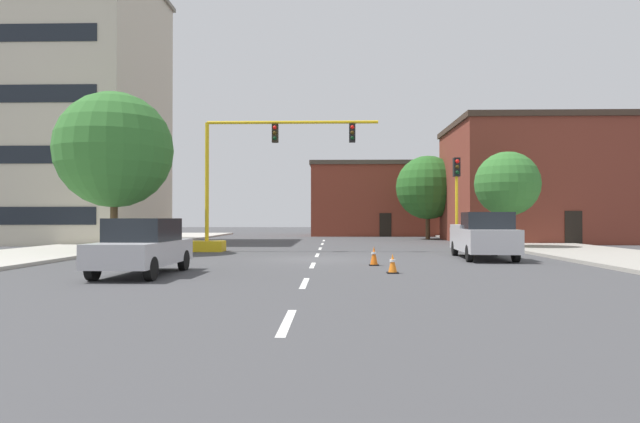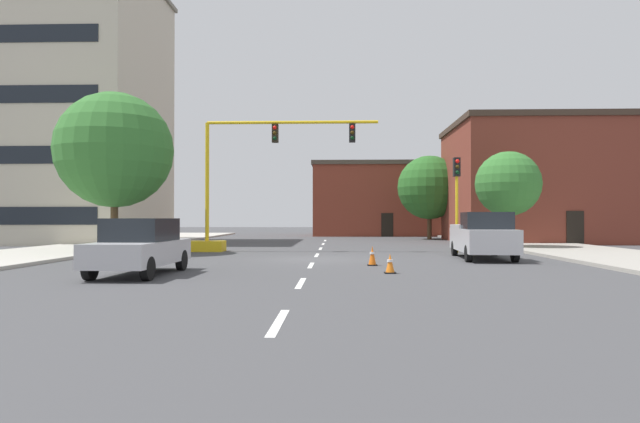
# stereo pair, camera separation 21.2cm
# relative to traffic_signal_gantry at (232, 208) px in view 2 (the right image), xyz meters

# --- Properties ---
(ground_plane) EXTENTS (160.00, 160.00, 0.00)m
(ground_plane) POSITION_rel_traffic_signal_gantry_xyz_m (4.57, -5.27, -2.29)
(ground_plane) COLOR #424244
(sidewalk_left) EXTENTS (6.00, 56.00, 0.14)m
(sidewalk_left) POSITION_rel_traffic_signal_gantry_xyz_m (-8.62, 2.73, -2.22)
(sidewalk_left) COLOR #B2ADA3
(sidewalk_left) RESTS_ON ground_plane
(sidewalk_right) EXTENTS (6.00, 56.00, 0.14)m
(sidewalk_right) POSITION_rel_traffic_signal_gantry_xyz_m (17.75, 2.73, -2.22)
(sidewalk_right) COLOR #9E998E
(sidewalk_right) RESTS_ON ground_plane
(lane_stripe_seg_0) EXTENTS (0.16, 2.40, 0.01)m
(lane_stripe_seg_0) POSITION_rel_traffic_signal_gantry_xyz_m (4.57, -19.27, -2.29)
(lane_stripe_seg_0) COLOR silver
(lane_stripe_seg_0) RESTS_ON ground_plane
(lane_stripe_seg_1) EXTENTS (0.16, 2.40, 0.01)m
(lane_stripe_seg_1) POSITION_rel_traffic_signal_gantry_xyz_m (4.57, -13.77, -2.29)
(lane_stripe_seg_1) COLOR silver
(lane_stripe_seg_1) RESTS_ON ground_plane
(lane_stripe_seg_2) EXTENTS (0.16, 2.40, 0.01)m
(lane_stripe_seg_2) POSITION_rel_traffic_signal_gantry_xyz_m (4.57, -8.27, -2.29)
(lane_stripe_seg_2) COLOR silver
(lane_stripe_seg_2) RESTS_ON ground_plane
(lane_stripe_seg_3) EXTENTS (0.16, 2.40, 0.01)m
(lane_stripe_seg_3) POSITION_rel_traffic_signal_gantry_xyz_m (4.57, -2.77, -2.29)
(lane_stripe_seg_3) COLOR silver
(lane_stripe_seg_3) RESTS_ON ground_plane
(lane_stripe_seg_4) EXTENTS (0.16, 2.40, 0.01)m
(lane_stripe_seg_4) POSITION_rel_traffic_signal_gantry_xyz_m (4.57, 2.73, -2.29)
(lane_stripe_seg_4) COLOR silver
(lane_stripe_seg_4) RESTS_ON ground_plane
(lane_stripe_seg_5) EXTENTS (0.16, 2.40, 0.01)m
(lane_stripe_seg_5) POSITION_rel_traffic_signal_gantry_xyz_m (4.57, 8.23, -2.29)
(lane_stripe_seg_5) COLOR silver
(lane_stripe_seg_5) RESTS_ON ground_plane
(lane_stripe_seg_6) EXTENTS (0.16, 2.40, 0.01)m
(lane_stripe_seg_6) POSITION_rel_traffic_signal_gantry_xyz_m (4.57, 13.73, -2.29)
(lane_stripe_seg_6) COLOR silver
(lane_stripe_seg_6) RESTS_ON ground_plane
(building_tall_left) EXTENTS (13.85, 12.06, 19.13)m
(building_tall_left) POSITION_rel_traffic_signal_gantry_xyz_m (-14.73, 10.50, 7.28)
(building_tall_left) COLOR beige
(building_tall_left) RESTS_ON ground_plane
(building_brick_center) EXTENTS (14.18, 9.42, 7.17)m
(building_brick_center) POSITION_rel_traffic_signal_gantry_xyz_m (10.13, 27.11, 1.30)
(building_brick_center) COLOR brown
(building_brick_center) RESTS_ON ground_plane
(building_row_right) EXTENTS (13.47, 10.49, 8.72)m
(building_row_right) POSITION_rel_traffic_signal_gantry_xyz_m (20.71, 12.12, 2.08)
(building_row_right) COLOR brown
(building_row_right) RESTS_ON ground_plane
(traffic_signal_gantry) EXTENTS (9.85, 1.20, 6.83)m
(traffic_signal_gantry) POSITION_rel_traffic_signal_gantry_xyz_m (0.00, 0.00, 0.00)
(traffic_signal_gantry) COLOR yellow
(traffic_signal_gantry) RESTS_ON ground_plane
(traffic_light_pole_right) EXTENTS (0.32, 0.47, 4.80)m
(traffic_light_pole_right) POSITION_rel_traffic_signal_gantry_xyz_m (11.56, -0.66, 1.24)
(traffic_light_pole_right) COLOR yellow
(traffic_light_pole_right) RESTS_ON ground_plane
(tree_right_mid) EXTENTS (3.66, 3.66, 5.52)m
(tree_right_mid) POSITION_rel_traffic_signal_gantry_xyz_m (15.20, 2.82, 1.39)
(tree_right_mid) COLOR brown
(tree_right_mid) RESTS_ON ground_plane
(tree_left_near) EXTENTS (5.69, 5.69, 7.96)m
(tree_left_near) POSITION_rel_traffic_signal_gantry_xyz_m (-5.49, -1.80, 2.81)
(tree_left_near) COLOR #4C3823
(tree_left_near) RESTS_ON ground_plane
(tree_right_far) EXTENTS (5.23, 5.23, 6.87)m
(tree_right_far) POSITION_rel_traffic_signal_gantry_xyz_m (13.06, 16.69, 1.96)
(tree_right_far) COLOR #4C3823
(tree_right_far) RESTS_ON ground_plane
(pickup_truck_silver) EXTENTS (2.34, 5.52, 1.99)m
(pickup_truck_silver) POSITION_rel_traffic_signal_gantry_xyz_m (11.74, -4.87, -1.32)
(pickup_truck_silver) COLOR #BCBCC1
(pickup_truck_silver) RESTS_ON ground_plane
(sedan_silver_near_left) EXTENTS (1.96, 4.54, 1.74)m
(sedan_silver_near_left) POSITION_rel_traffic_signal_gantry_xyz_m (-0.53, -11.80, -1.40)
(sedan_silver_near_left) COLOR #B7B7BC
(sedan_silver_near_left) RESTS_ON ground_plane
(traffic_cone_roadside_a) EXTENTS (0.36, 0.36, 0.62)m
(traffic_cone_roadside_a) POSITION_rel_traffic_signal_gantry_xyz_m (7.21, -11.10, -1.99)
(traffic_cone_roadside_a) COLOR black
(traffic_cone_roadside_a) RESTS_ON ground_plane
(traffic_cone_roadside_b) EXTENTS (0.36, 0.36, 0.72)m
(traffic_cone_roadside_b) POSITION_rel_traffic_signal_gantry_xyz_m (6.83, -8.28, -1.94)
(traffic_cone_roadside_b) COLOR black
(traffic_cone_roadside_b) RESTS_ON ground_plane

